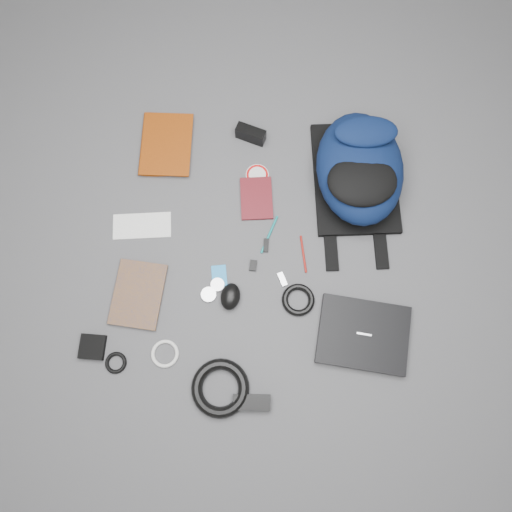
{
  "coord_description": "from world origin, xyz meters",
  "views": [
    {
      "loc": [
        0.01,
        -0.44,
        1.74
      ],
      "look_at": [
        0.0,
        0.0,
        0.02
      ],
      "focal_mm": 35.0,
      "sensor_mm": 36.0,
      "label": 1
    }
  ],
  "objects_px": {
    "backpack": "(360,168)",
    "textbook_red": "(141,144)",
    "comic_book": "(114,291)",
    "mouse": "(230,296)",
    "dvd_case": "(256,198)",
    "power_brick": "(252,402)",
    "compact_camera": "(251,134)",
    "pouch": "(92,347)",
    "laptop": "(363,335)"
  },
  "relations": [
    {
      "from": "textbook_red",
      "to": "compact_camera",
      "type": "distance_m",
      "value": 0.42
    },
    {
      "from": "compact_camera",
      "to": "power_brick",
      "type": "height_order",
      "value": "compact_camera"
    },
    {
      "from": "backpack",
      "to": "compact_camera",
      "type": "height_order",
      "value": "backpack"
    },
    {
      "from": "mouse",
      "to": "pouch",
      "type": "relative_size",
      "value": 1.12
    },
    {
      "from": "dvd_case",
      "to": "power_brick",
      "type": "xyz_separation_m",
      "value": [
        0.01,
        -0.73,
        0.01
      ]
    },
    {
      "from": "laptop",
      "to": "dvd_case",
      "type": "bearing_deg",
      "value": 135.52
    },
    {
      "from": "comic_book",
      "to": "compact_camera",
      "type": "bearing_deg",
      "value": 59.37
    },
    {
      "from": "comic_book",
      "to": "compact_camera",
      "type": "height_order",
      "value": "compact_camera"
    },
    {
      "from": "backpack",
      "to": "textbook_red",
      "type": "height_order",
      "value": "backpack"
    },
    {
      "from": "dvd_case",
      "to": "pouch",
      "type": "relative_size",
      "value": 1.93
    },
    {
      "from": "dvd_case",
      "to": "power_brick",
      "type": "distance_m",
      "value": 0.73
    },
    {
      "from": "textbook_red",
      "to": "dvd_case",
      "type": "xyz_separation_m",
      "value": [
        0.45,
        -0.2,
        -0.01
      ]
    },
    {
      "from": "dvd_case",
      "to": "comic_book",
      "type": "bearing_deg",
      "value": -147.83
    },
    {
      "from": "comic_book",
      "to": "mouse",
      "type": "relative_size",
      "value": 2.46
    },
    {
      "from": "dvd_case",
      "to": "mouse",
      "type": "distance_m",
      "value": 0.38
    },
    {
      "from": "power_brick",
      "to": "comic_book",
      "type": "bearing_deg",
      "value": 143.17
    },
    {
      "from": "backpack",
      "to": "mouse",
      "type": "bearing_deg",
      "value": -137.73
    },
    {
      "from": "compact_camera",
      "to": "pouch",
      "type": "xyz_separation_m",
      "value": [
        -0.52,
        -0.81,
        -0.02
      ]
    },
    {
      "from": "comic_book",
      "to": "compact_camera",
      "type": "xyz_separation_m",
      "value": [
        0.46,
        0.61,
        0.02
      ]
    },
    {
      "from": "backpack",
      "to": "dvd_case",
      "type": "xyz_separation_m",
      "value": [
        -0.37,
        -0.09,
        -0.09
      ]
    },
    {
      "from": "power_brick",
      "to": "textbook_red",
      "type": "bearing_deg",
      "value": 115.15
    },
    {
      "from": "laptop",
      "to": "compact_camera",
      "type": "bearing_deg",
      "value": 126.69
    },
    {
      "from": "textbook_red",
      "to": "comic_book",
      "type": "bearing_deg",
      "value": -94.34
    },
    {
      "from": "laptop",
      "to": "textbook_red",
      "type": "relative_size",
      "value": 1.19
    },
    {
      "from": "backpack",
      "to": "laptop",
      "type": "relative_size",
      "value": 1.57
    },
    {
      "from": "laptop",
      "to": "textbook_red",
      "type": "distance_m",
      "value": 1.08
    },
    {
      "from": "comic_book",
      "to": "mouse",
      "type": "xyz_separation_m",
      "value": [
        0.41,
        -0.01,
        0.02
      ]
    },
    {
      "from": "compact_camera",
      "to": "mouse",
      "type": "xyz_separation_m",
      "value": [
        -0.05,
        -0.62,
        -0.01
      ]
    },
    {
      "from": "textbook_red",
      "to": "power_brick",
      "type": "bearing_deg",
      "value": -63.81
    },
    {
      "from": "textbook_red",
      "to": "dvd_case",
      "type": "bearing_deg",
      "value": -24.28
    },
    {
      "from": "backpack",
      "to": "comic_book",
      "type": "xyz_separation_m",
      "value": [
        -0.86,
        -0.45,
        -0.09
      ]
    },
    {
      "from": "backpack",
      "to": "textbook_red",
      "type": "bearing_deg",
      "value": 168.12
    },
    {
      "from": "laptop",
      "to": "textbook_red",
      "type": "height_order",
      "value": "laptop"
    },
    {
      "from": "laptop",
      "to": "backpack",
      "type": "bearing_deg",
      "value": 99.26
    },
    {
      "from": "compact_camera",
      "to": "pouch",
      "type": "distance_m",
      "value": 0.96
    },
    {
      "from": "textbook_red",
      "to": "laptop",
      "type": "bearing_deg",
      "value": -39.69
    },
    {
      "from": "mouse",
      "to": "power_brick",
      "type": "relative_size",
      "value": 0.77
    },
    {
      "from": "laptop",
      "to": "power_brick",
      "type": "relative_size",
      "value": 2.46
    },
    {
      "from": "comic_book",
      "to": "power_brick",
      "type": "bearing_deg",
      "value": -29.66
    },
    {
      "from": "mouse",
      "to": "pouch",
      "type": "bearing_deg",
      "value": -150.74
    },
    {
      "from": "dvd_case",
      "to": "compact_camera",
      "type": "bearing_deg",
      "value": 92.33
    },
    {
      "from": "comic_book",
      "to": "pouch",
      "type": "bearing_deg",
      "value": -99.08
    },
    {
      "from": "comic_book",
      "to": "dvd_case",
      "type": "xyz_separation_m",
      "value": [
        0.49,
        0.36,
        -0.0
      ]
    },
    {
      "from": "laptop",
      "to": "mouse",
      "type": "distance_m",
      "value": 0.48
    },
    {
      "from": "comic_book",
      "to": "pouch",
      "type": "xyz_separation_m",
      "value": [
        -0.05,
        -0.2,
        0.0
      ]
    },
    {
      "from": "comic_book",
      "to": "compact_camera",
      "type": "relative_size",
      "value": 2.11
    },
    {
      "from": "dvd_case",
      "to": "pouch",
      "type": "xyz_separation_m",
      "value": [
        -0.55,
        -0.56,
        0.0
      ]
    },
    {
      "from": "compact_camera",
      "to": "power_brick",
      "type": "bearing_deg",
      "value": -68.22
    },
    {
      "from": "mouse",
      "to": "textbook_red",
      "type": "bearing_deg",
      "value": 129.78
    },
    {
      "from": "dvd_case",
      "to": "compact_camera",
      "type": "xyz_separation_m",
      "value": [
        -0.03,
        0.25,
        0.02
      ]
    }
  ]
}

